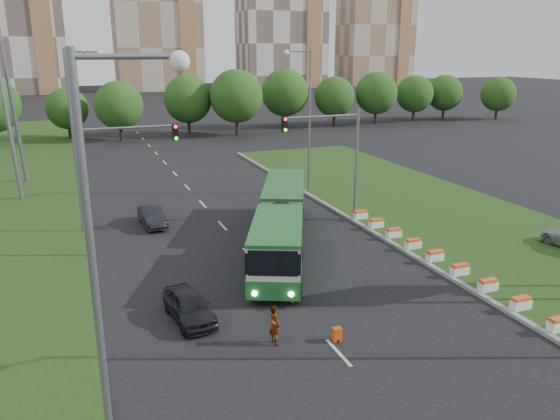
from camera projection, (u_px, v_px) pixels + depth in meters
name	position (u px, v px, depth m)	size (l,w,h in m)	color
ground	(338.00, 285.00, 28.76)	(360.00, 360.00, 0.00)	black
grass_median	(446.00, 216.00, 40.38)	(14.00, 60.00, 0.15)	#214212
median_kerb	(363.00, 227.00, 37.98)	(0.30, 60.00, 0.18)	gray
left_verge	(4.00, 200.00, 44.92)	(12.00, 110.00, 0.10)	#214212
lane_markings	(197.00, 198.00, 45.62)	(0.20, 100.00, 0.01)	beige
flower_planters	(435.00, 255.00, 31.65)	(1.10, 18.10, 0.60)	white
traffic_mast_median	(336.00, 148.00, 37.84)	(5.76, 0.32, 8.00)	slate
traffic_mast_left	(111.00, 167.00, 31.72)	(5.76, 0.32, 8.00)	slate
street_lamps	(228.00, 146.00, 34.98)	(36.00, 60.00, 12.00)	slate
tree_line	(230.00, 102.00, 80.17)	(120.00, 8.00, 9.00)	#204813
apartment_tower_ceast	(155.00, 4.00, 161.14)	(25.00, 15.00, 50.00)	#B9A995
apartment_tower_east	(281.00, 12.00, 175.35)	(27.00, 15.00, 47.00)	beige
midrise_east	(376.00, 25.00, 188.40)	(24.00, 14.00, 40.00)	#B9A995
articulated_bus	(276.00, 222.00, 33.75)	(2.64, 16.92, 2.79)	beige
car_left_near	(189.00, 306.00, 24.90)	(1.62, 4.03, 1.37)	black
car_left_far	(152.00, 216.00, 38.33)	(1.40, 4.03, 1.33)	black
pedestrian	(275.00, 325.00, 22.80)	(0.64, 0.42, 1.76)	gray
shopping_trolley	(337.00, 335.00, 23.14)	(0.36, 0.38, 0.62)	#D6450B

